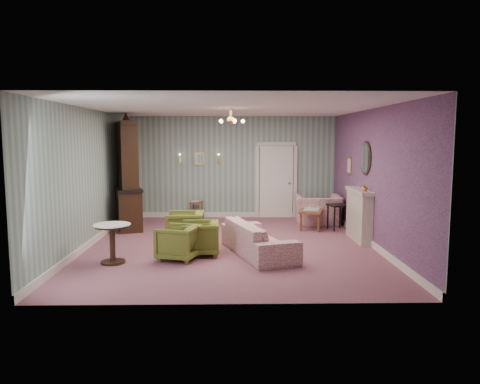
{
  "coord_description": "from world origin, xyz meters",
  "views": [
    {
      "loc": [
        0.01,
        -9.57,
        2.28
      ],
      "look_at": [
        0.2,
        0.4,
        1.1
      ],
      "focal_mm": 34.1,
      "sensor_mm": 36.0,
      "label": 1
    }
  ],
  "objects_px": {
    "sofa_chintz": "(258,233)",
    "dresser": "(127,172)",
    "fireplace": "(359,215)",
    "wingback_chair": "(318,205)",
    "olive_chair_a": "(178,241)",
    "olive_chair_c": "(185,226)",
    "coffee_table": "(311,219)",
    "pedestal_table": "(112,244)",
    "olive_chair_b": "(200,236)",
    "side_table_black": "(337,217)"
  },
  "relations": [
    {
      "from": "wingback_chair",
      "to": "fireplace",
      "type": "relative_size",
      "value": 0.85
    },
    {
      "from": "olive_chair_c",
      "to": "pedestal_table",
      "type": "height_order",
      "value": "olive_chair_c"
    },
    {
      "from": "olive_chair_a",
      "to": "olive_chair_c",
      "type": "height_order",
      "value": "olive_chair_c"
    },
    {
      "from": "olive_chair_b",
      "to": "sofa_chintz",
      "type": "xyz_separation_m",
      "value": [
        1.15,
        0.03,
        0.07
      ]
    },
    {
      "from": "sofa_chintz",
      "to": "fireplace",
      "type": "bearing_deg",
      "value": -81.12
    },
    {
      "from": "wingback_chair",
      "to": "coffee_table",
      "type": "relative_size",
      "value": 1.22
    },
    {
      "from": "olive_chair_c",
      "to": "fireplace",
      "type": "bearing_deg",
      "value": 93.86
    },
    {
      "from": "fireplace",
      "to": "pedestal_table",
      "type": "relative_size",
      "value": 1.91
    },
    {
      "from": "sofa_chintz",
      "to": "olive_chair_b",
      "type": "bearing_deg",
      "value": 73.43
    },
    {
      "from": "wingback_chair",
      "to": "olive_chair_a",
      "type": "bearing_deg",
      "value": 50.29
    },
    {
      "from": "olive_chair_a",
      "to": "dresser",
      "type": "distance_m",
      "value": 3.72
    },
    {
      "from": "sofa_chintz",
      "to": "side_table_black",
      "type": "xyz_separation_m",
      "value": [
        2.11,
        2.34,
        -0.11
      ]
    },
    {
      "from": "dresser",
      "to": "side_table_black",
      "type": "distance_m",
      "value": 5.43
    },
    {
      "from": "coffee_table",
      "to": "pedestal_table",
      "type": "height_order",
      "value": "pedestal_table"
    },
    {
      "from": "olive_chair_c",
      "to": "dresser",
      "type": "height_order",
      "value": "dresser"
    },
    {
      "from": "pedestal_table",
      "to": "olive_chair_a",
      "type": "bearing_deg",
      "value": 11.21
    },
    {
      "from": "side_table_black",
      "to": "dresser",
      "type": "bearing_deg",
      "value": 175.29
    },
    {
      "from": "olive_chair_c",
      "to": "coffee_table",
      "type": "bearing_deg",
      "value": 118.13
    },
    {
      "from": "pedestal_table",
      "to": "coffee_table",
      "type": "bearing_deg",
      "value": 36.7
    },
    {
      "from": "olive_chair_b",
      "to": "dresser",
      "type": "relative_size",
      "value": 0.26
    },
    {
      "from": "dresser",
      "to": "fireplace",
      "type": "bearing_deg",
      "value": -34.71
    },
    {
      "from": "pedestal_table",
      "to": "olive_chair_b",
      "type": "bearing_deg",
      "value": 20.33
    },
    {
      "from": "sofa_chintz",
      "to": "wingback_chair",
      "type": "xyz_separation_m",
      "value": [
        1.77,
        3.14,
        0.09
      ]
    },
    {
      "from": "sofa_chintz",
      "to": "fireplace",
      "type": "relative_size",
      "value": 1.58
    },
    {
      "from": "sofa_chintz",
      "to": "dresser",
      "type": "bearing_deg",
      "value": 31.07
    },
    {
      "from": "olive_chair_c",
      "to": "coffee_table",
      "type": "relative_size",
      "value": 0.81
    },
    {
      "from": "wingback_chair",
      "to": "dresser",
      "type": "relative_size",
      "value": 0.41
    },
    {
      "from": "side_table_black",
      "to": "pedestal_table",
      "type": "bearing_deg",
      "value": -148.57
    },
    {
      "from": "coffee_table",
      "to": "side_table_black",
      "type": "xyz_separation_m",
      "value": [
        0.61,
        -0.19,
        0.07
      ]
    },
    {
      "from": "side_table_black",
      "to": "coffee_table",
      "type": "bearing_deg",
      "value": 162.71
    },
    {
      "from": "sofa_chintz",
      "to": "fireplace",
      "type": "xyz_separation_m",
      "value": [
        2.32,
        1.17,
        0.15
      ]
    },
    {
      "from": "olive_chair_c",
      "to": "sofa_chintz",
      "type": "distance_m",
      "value": 1.76
    },
    {
      "from": "olive_chair_a",
      "to": "side_table_black",
      "type": "xyz_separation_m",
      "value": [
        3.65,
        2.71,
        -0.04
      ]
    },
    {
      "from": "olive_chair_b",
      "to": "fireplace",
      "type": "xyz_separation_m",
      "value": [
        3.47,
        1.2,
        0.21
      ]
    },
    {
      "from": "coffee_table",
      "to": "side_table_black",
      "type": "relative_size",
      "value": 1.51
    },
    {
      "from": "olive_chair_a",
      "to": "fireplace",
      "type": "xyz_separation_m",
      "value": [
        3.86,
        1.54,
        0.22
      ]
    },
    {
      "from": "wingback_chair",
      "to": "dresser",
      "type": "bearing_deg",
      "value": 7.73
    },
    {
      "from": "olive_chair_c",
      "to": "pedestal_table",
      "type": "relative_size",
      "value": 1.08
    },
    {
      "from": "dresser",
      "to": "pedestal_table",
      "type": "bearing_deg",
      "value": -100.36
    },
    {
      "from": "olive_chair_b",
      "to": "fireplace",
      "type": "bearing_deg",
      "value": 107.01
    },
    {
      "from": "olive_chair_b",
      "to": "dresser",
      "type": "distance_m",
      "value": 3.63
    },
    {
      "from": "olive_chair_a",
      "to": "wingback_chair",
      "type": "relative_size",
      "value": 0.61
    },
    {
      "from": "sofa_chintz",
      "to": "dresser",
      "type": "xyz_separation_m",
      "value": [
        -3.19,
        2.78,
        1.0
      ]
    },
    {
      "from": "olive_chair_b",
      "to": "sofa_chintz",
      "type": "height_order",
      "value": "sofa_chintz"
    },
    {
      "from": "olive_chair_b",
      "to": "dresser",
      "type": "bearing_deg",
      "value": -145.95
    },
    {
      "from": "olive_chair_a",
      "to": "pedestal_table",
      "type": "bearing_deg",
      "value": -61.65
    },
    {
      "from": "wingback_chair",
      "to": "coffee_table",
      "type": "xyz_separation_m",
      "value": [
        -0.27,
        -0.61,
        -0.27
      ]
    },
    {
      "from": "olive_chair_a",
      "to": "sofa_chintz",
      "type": "bearing_deg",
      "value": 120.76
    },
    {
      "from": "coffee_table",
      "to": "sofa_chintz",
      "type": "bearing_deg",
      "value": -120.62
    },
    {
      "from": "dresser",
      "to": "fireplace",
      "type": "xyz_separation_m",
      "value": [
        5.51,
        -1.61,
        -0.85
      ]
    }
  ]
}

